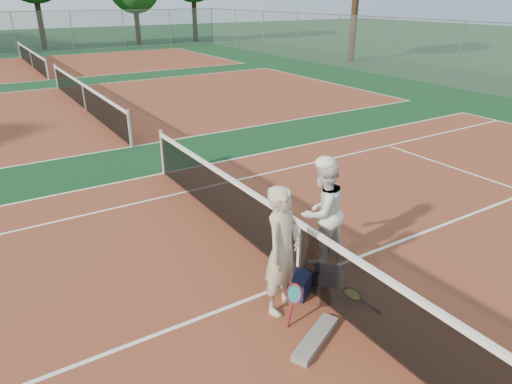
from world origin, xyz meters
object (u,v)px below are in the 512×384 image
(player_a, at_px, (283,251))
(player_b, at_px, (322,212))
(water_bottle, at_px, (341,279))
(racket_red, at_px, (294,304))
(net_main, at_px, (299,252))
(sports_bag_navy, at_px, (300,285))
(sports_bag_purple, at_px, (326,276))
(racket_spare, at_px, (352,296))
(racket_black_held, at_px, (329,243))

(player_a, distance_m, player_b, 1.46)
(player_a, xyz_separation_m, water_bottle, (1.05, -0.08, -0.78))
(racket_red, bearing_deg, water_bottle, -6.60)
(player_b, bearing_deg, net_main, 17.76)
(racket_red, height_order, sports_bag_navy, racket_red)
(player_a, height_order, water_bottle, player_a)
(player_a, bearing_deg, water_bottle, -30.75)
(racket_red, distance_m, water_bottle, 1.13)
(net_main, relative_size, water_bottle, 36.60)
(player_b, bearing_deg, water_bottle, 67.05)
(sports_bag_navy, bearing_deg, sports_bag_purple, 0.64)
(racket_spare, relative_size, water_bottle, 1.98)
(net_main, height_order, player_b, player_b)
(racket_black_held, xyz_separation_m, sports_bag_navy, (-1.01, -0.53, -0.13))
(player_b, relative_size, racket_red, 3.00)
(sports_bag_purple, xyz_separation_m, water_bottle, (0.14, -0.20, 0.01))
(net_main, height_order, racket_red, net_main)
(water_bottle, bearing_deg, racket_red, -166.34)
(player_a, height_order, sports_bag_navy, player_a)
(sports_bag_purple, distance_m, water_bottle, 0.24)
(player_a, relative_size, sports_bag_navy, 4.54)
(player_a, distance_m, racket_red, 0.72)
(player_a, height_order, player_b, player_a)
(racket_red, xyz_separation_m, water_bottle, (1.09, 0.26, -0.14))
(racket_spare, xyz_separation_m, water_bottle, (0.09, 0.34, 0.08))
(racket_black_held, relative_size, sports_bag_purple, 1.69)
(net_main, bearing_deg, racket_red, -130.84)
(racket_spare, bearing_deg, sports_bag_purple, -11.62)
(water_bottle, bearing_deg, sports_bag_purple, 124.00)
(player_a, relative_size, racket_red, 3.18)
(racket_black_held, distance_m, sports_bag_purple, 0.75)
(racket_black_held, height_order, racket_spare, racket_black_held)
(racket_red, bearing_deg, sports_bag_navy, 25.23)
(player_b, bearing_deg, sports_bag_navy, 27.48)
(racket_spare, xyz_separation_m, sports_bag_purple, (-0.04, 0.54, 0.06))
(racket_red, relative_size, sports_bag_purple, 1.72)
(water_bottle, bearing_deg, player_b, 73.78)
(player_a, xyz_separation_m, sports_bag_purple, (0.91, 0.12, -0.79))
(racket_black_held, bearing_deg, player_b, -68.40)
(player_b, distance_m, sports_bag_navy, 1.27)
(player_a, relative_size, player_b, 1.06)
(player_a, bearing_deg, racket_red, -123.58)
(player_b, relative_size, sports_bag_navy, 4.29)
(sports_bag_navy, xyz_separation_m, water_bottle, (0.64, -0.20, -0.01))
(racket_black_held, relative_size, racket_spare, 0.97)
(racket_black_held, bearing_deg, water_bottle, 15.85)
(net_main, height_order, water_bottle, net_main)
(player_b, distance_m, water_bottle, 1.09)
(sports_bag_navy, xyz_separation_m, sports_bag_purple, (0.50, 0.01, -0.02))
(player_b, height_order, racket_black_held, player_b)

